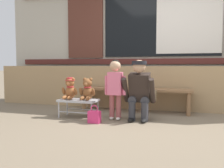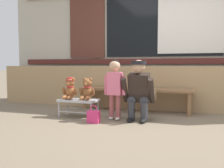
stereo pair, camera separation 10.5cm
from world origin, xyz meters
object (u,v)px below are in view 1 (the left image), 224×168
at_px(teddy_bear_plain, 87,90).
at_px(handbag_on_ground, 94,117).
at_px(adult_crouching, 140,90).
at_px(child_standing, 115,83).
at_px(wooden_bench_long, 135,92).
at_px(teddy_bear_with_hat, 70,89).
at_px(small_display_bench, 79,101).

bearing_deg(teddy_bear_plain, handbag_on_ground, -52.55).
bearing_deg(adult_crouching, child_standing, -167.00).
relative_size(wooden_bench_long, child_standing, 2.19).
bearing_deg(child_standing, teddy_bear_plain, 178.39).
distance_m(teddy_bear_with_hat, adult_crouching, 1.19).
height_order(wooden_bench_long, small_display_bench, wooden_bench_long).
relative_size(wooden_bench_long, handbag_on_ground, 7.72).
relative_size(wooden_bench_long, small_display_bench, 3.28).
relative_size(small_display_bench, adult_crouching, 0.67).
bearing_deg(handbag_on_ground, teddy_bear_with_hat, 150.28).
bearing_deg(small_display_bench, child_standing, -1.08).
relative_size(teddy_bear_with_hat, handbag_on_ground, 1.34).
height_order(teddy_bear_plain, child_standing, child_standing).
bearing_deg(wooden_bench_long, teddy_bear_with_hat, -140.67).
bearing_deg(teddy_bear_with_hat, small_display_bench, -0.77).
xyz_separation_m(teddy_bear_with_hat, child_standing, (0.80, -0.01, 0.12)).
distance_m(child_standing, adult_crouching, 0.41).
distance_m(wooden_bench_long, teddy_bear_with_hat, 1.23).
relative_size(child_standing, adult_crouching, 1.01).
xyz_separation_m(small_display_bench, adult_crouching, (1.02, 0.08, 0.21)).
height_order(small_display_bench, adult_crouching, adult_crouching).
bearing_deg(wooden_bench_long, small_display_bench, -135.33).
xyz_separation_m(child_standing, adult_crouching, (0.38, 0.09, -0.11)).
bearing_deg(adult_crouching, teddy_bear_with_hat, -176.43).
height_order(teddy_bear_with_hat, adult_crouching, adult_crouching).
bearing_deg(child_standing, wooden_bench_long, 79.67).
bearing_deg(wooden_bench_long, child_standing, -100.33).
xyz_separation_m(small_display_bench, teddy_bear_plain, (0.16, 0.00, 0.20)).
distance_m(small_display_bench, handbag_on_ground, 0.55).
distance_m(wooden_bench_long, child_standing, 0.83).
distance_m(teddy_bear_with_hat, handbag_on_ground, 0.75).
xyz_separation_m(wooden_bench_long, teddy_bear_with_hat, (-0.95, -0.78, 0.10)).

